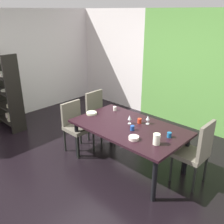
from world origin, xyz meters
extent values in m
cube|color=black|center=(0.00, 0.00, -0.01)|extent=(5.63, 5.28, 0.02)
cube|color=silver|center=(-1.72, 2.59, 1.27)|extent=(2.19, 0.10, 2.55)
cube|color=#5A9842|center=(1.09, 2.59, 1.27)|extent=(3.44, 0.10, 2.55)
cube|color=silver|center=(-2.77, 0.00, 1.27)|extent=(0.10, 5.28, 2.55)
cube|color=black|center=(0.72, 0.43, 0.71)|extent=(1.86, 1.09, 0.04)
cylinder|color=black|center=(-0.11, 0.87, 0.35)|extent=(0.07, 0.07, 0.69)
cylinder|color=black|center=(1.55, 0.87, 0.35)|extent=(0.07, 0.07, 0.69)
cylinder|color=black|center=(-0.11, -0.02, 0.35)|extent=(0.07, 0.07, 0.69)
cylinder|color=black|center=(1.55, -0.02, 0.35)|extent=(0.07, 0.07, 0.69)
cube|color=#666052|center=(-0.25, 0.72, 0.48)|extent=(0.44, 0.44, 0.07)
cube|color=#666052|center=(-0.45, 0.72, 0.74)|extent=(0.05, 0.42, 0.53)
cylinder|color=black|center=(-0.06, 0.91, 0.22)|extent=(0.04, 0.04, 0.44)
cylinder|color=black|center=(-0.06, 0.53, 0.22)|extent=(0.04, 0.04, 0.44)
cylinder|color=black|center=(-0.44, 0.91, 0.22)|extent=(0.04, 0.04, 0.44)
cylinder|color=black|center=(-0.44, 0.53, 0.22)|extent=(0.04, 0.04, 0.44)
cube|color=#666052|center=(1.68, 0.72, 0.48)|extent=(0.44, 0.44, 0.07)
cube|color=#666052|center=(1.88, 0.72, 0.76)|extent=(0.05, 0.42, 0.57)
cylinder|color=black|center=(1.49, 0.53, 0.22)|extent=(0.04, 0.04, 0.44)
cylinder|color=black|center=(1.49, 0.91, 0.22)|extent=(0.04, 0.04, 0.44)
cylinder|color=black|center=(1.87, 0.53, 0.22)|extent=(0.04, 0.04, 0.44)
cylinder|color=black|center=(1.87, 0.91, 0.22)|extent=(0.04, 0.04, 0.44)
cube|color=#666052|center=(-0.25, 0.14, 0.48)|extent=(0.44, 0.44, 0.07)
cube|color=#666052|center=(-0.45, 0.14, 0.71)|extent=(0.05, 0.42, 0.47)
cylinder|color=black|center=(-0.06, 0.33, 0.22)|extent=(0.04, 0.04, 0.44)
cylinder|color=black|center=(-0.06, -0.05, 0.22)|extent=(0.04, 0.04, 0.44)
cylinder|color=black|center=(-0.44, 0.33, 0.22)|extent=(0.04, 0.04, 0.44)
cylinder|color=black|center=(-0.44, -0.05, 0.22)|extent=(0.04, 0.04, 0.44)
cube|color=black|center=(-1.84, -0.26, 0.85)|extent=(0.05, 0.33, 1.69)
cube|color=black|center=(-2.24, -0.26, 0.17)|extent=(0.83, 0.33, 0.02)
cylinder|color=beige|center=(-2.15, -0.26, 0.20)|extent=(0.21, 0.21, 0.04)
cylinder|color=white|center=(-2.37, -0.26, 0.23)|extent=(0.09, 0.09, 0.11)
cube|color=black|center=(-2.24, -0.26, 0.51)|extent=(0.83, 0.33, 0.02)
cylinder|color=beige|center=(-2.09, -0.26, 0.55)|extent=(0.18, 0.18, 0.06)
cube|color=black|center=(-2.24, -0.26, 0.85)|extent=(0.83, 0.33, 0.02)
cylinder|color=silver|center=(-2.23, -0.26, 0.87)|extent=(0.21, 0.21, 0.02)
cube|color=black|center=(-2.24, -0.26, 1.18)|extent=(0.83, 0.33, 0.02)
cylinder|color=white|center=(-2.19, -0.26, 1.22)|extent=(0.22, 0.22, 0.05)
cylinder|color=silver|center=(-2.34, -0.26, 1.23)|extent=(0.10, 0.10, 0.07)
cube|color=black|center=(-2.24, -0.26, 1.52)|extent=(0.83, 0.33, 0.02)
cylinder|color=white|center=(-2.22, -0.26, 1.56)|extent=(0.22, 0.22, 0.05)
cylinder|color=silver|center=(0.66, 0.51, 0.74)|extent=(0.06, 0.06, 0.00)
cylinder|color=silver|center=(0.66, 0.51, 0.77)|extent=(0.01, 0.01, 0.07)
cone|color=silver|center=(0.66, 0.51, 0.84)|extent=(0.06, 0.06, 0.08)
cylinder|color=silver|center=(0.88, 0.71, 0.74)|extent=(0.06, 0.06, 0.00)
cylinder|color=silver|center=(0.88, 0.71, 0.77)|extent=(0.01, 0.01, 0.07)
cone|color=silver|center=(0.88, 0.71, 0.84)|extent=(0.07, 0.07, 0.07)
cylinder|color=silver|center=(1.06, 0.12, 0.76)|extent=(0.15, 0.15, 0.05)
cylinder|color=beige|center=(-0.11, 0.35, 0.75)|extent=(0.19, 0.19, 0.04)
cylinder|color=#18598E|center=(1.40, 0.54, 0.77)|extent=(0.07, 0.07, 0.08)
cylinder|color=red|center=(0.77, 0.64, 0.77)|extent=(0.07, 0.07, 0.08)
cylinder|color=#1C4596|center=(0.85, 0.35, 0.77)|extent=(0.07, 0.07, 0.08)
cylinder|color=silver|center=(0.08, 0.77, 0.77)|extent=(0.06, 0.06, 0.08)
cylinder|color=white|center=(1.38, 0.23, 0.82)|extent=(0.10, 0.10, 0.16)
cone|color=white|center=(1.42, 0.23, 0.88)|extent=(0.04, 0.04, 0.03)
camera|label=1|loc=(3.06, -2.44, 2.49)|focal=40.00mm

